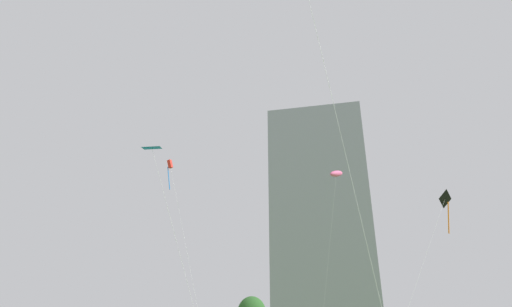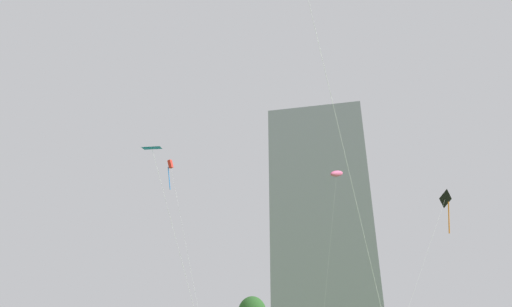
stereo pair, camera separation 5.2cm
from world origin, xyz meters
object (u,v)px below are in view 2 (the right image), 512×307
Objects in this scene: kite_flying_2 at (446,205)px; kite_flying_4 at (152,149)px; distant_highrise_0 at (323,228)px; kite_flying_3 at (337,174)px; kite_flying_0 at (170,168)px.

kite_flying_2 is 0.93× the size of kite_flying_4.
kite_flying_3 is at bearing -85.65° from distant_highrise_0.
distant_highrise_0 reaches higher than kite_flying_0.
kite_flying_4 is at bearing -105.17° from kite_flying_3.
distant_highrise_0 is (-18.63, 90.83, 17.26)m from kite_flying_4.
distant_highrise_0 is (-25.04, 67.20, 12.08)m from kite_flying_3.
distant_highrise_0 is at bearing 110.44° from kite_flying_3.
kite_flying_2 is 0.22× the size of distant_highrise_0.
kite_flying_3 is 25.03m from kite_flying_4.
kite_flying_2 is (29.37, 2.09, -8.47)m from kite_flying_0.
kite_flying_0 reaches higher than kite_flying_2.
kite_flying_2 is at bearing 46.08° from kite_flying_4.
kite_flying_0 is 21.10m from kite_flying_4.
kite_flying_2 is 14.15m from kite_flying_3.
kite_flying_2 is 25.29m from kite_flying_4.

